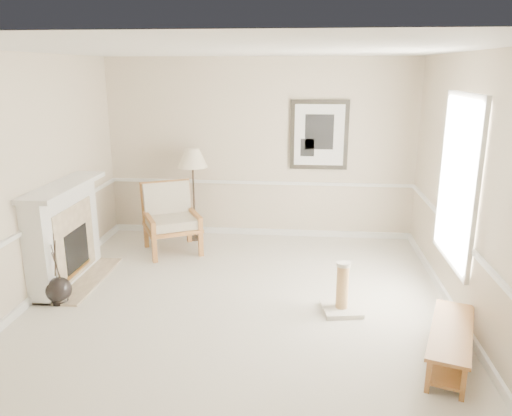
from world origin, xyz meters
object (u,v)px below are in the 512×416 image
at_px(floor_vase, 59,291).
at_px(armchair, 170,214).
at_px(bench, 451,340).
at_px(floor_lamp, 193,160).
at_px(scratching_post, 342,296).

distance_m(floor_vase, armchair, 2.17).
bearing_deg(floor_vase, bench, -11.02).
bearing_deg(armchair, floor_vase, -140.90).
relative_size(floor_lamp, bench, 1.17).
distance_m(armchair, scratching_post, 3.13).
distance_m(floor_lamp, scratching_post, 3.43).
xyz_separation_m(armchair, floor_lamp, (0.26, 0.51, 0.75)).
relative_size(floor_vase, scratching_post, 1.47).
xyz_separation_m(armchair, bench, (3.45, -2.80, -0.32)).
bearing_deg(armchair, bench, -66.48).
bearing_deg(armchair, scratching_post, -63.88).
height_order(floor_vase, scratching_post, floor_vase).
relative_size(armchair, floor_lamp, 0.73).
bearing_deg(bench, armchair, 140.98).
distance_m(bench, scratching_post, 1.35).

